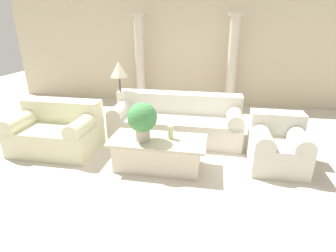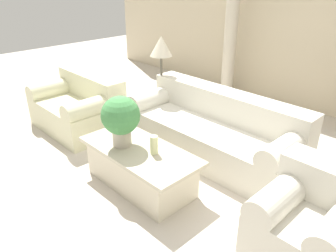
{
  "view_description": "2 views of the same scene",
  "coord_description": "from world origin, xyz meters",
  "px_view_note": "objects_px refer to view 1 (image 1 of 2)",
  "views": [
    {
      "loc": [
        0.65,
        -3.8,
        2.07
      ],
      "look_at": [
        -0.02,
        -0.17,
        0.6
      ],
      "focal_mm": 28.0,
      "sensor_mm": 36.0,
      "label": 1
    },
    {
      "loc": [
        2.33,
        -2.32,
        2.23
      ],
      "look_at": [
        -0.17,
        0.1,
        0.57
      ],
      "focal_mm": 35.0,
      "sensor_mm": 36.0,
      "label": 2
    }
  ],
  "objects_px": {
    "sofa_long": "(177,121)",
    "armchair": "(277,144)",
    "loveseat": "(57,130)",
    "floor_lamp": "(119,75)",
    "potted_plant": "(142,119)",
    "coffee_table": "(158,153)"
  },
  "relations": [
    {
      "from": "sofa_long",
      "to": "potted_plant",
      "type": "height_order",
      "value": "potted_plant"
    },
    {
      "from": "sofa_long",
      "to": "armchair",
      "type": "xyz_separation_m",
      "value": [
        1.66,
        -0.76,
        0.02
      ]
    },
    {
      "from": "loveseat",
      "to": "floor_lamp",
      "type": "distance_m",
      "value": 1.5
    },
    {
      "from": "sofa_long",
      "to": "loveseat",
      "type": "distance_m",
      "value": 2.12
    },
    {
      "from": "sofa_long",
      "to": "floor_lamp",
      "type": "xyz_separation_m",
      "value": [
        -1.12,
        0.12,
        0.81
      ]
    },
    {
      "from": "loveseat",
      "to": "coffee_table",
      "type": "height_order",
      "value": "loveseat"
    },
    {
      "from": "sofa_long",
      "to": "armchair",
      "type": "height_order",
      "value": "sofa_long"
    },
    {
      "from": "floor_lamp",
      "to": "loveseat",
      "type": "bearing_deg",
      "value": -129.99
    },
    {
      "from": "sofa_long",
      "to": "floor_lamp",
      "type": "distance_m",
      "value": 1.39
    },
    {
      "from": "potted_plant",
      "to": "sofa_long",
      "type": "bearing_deg",
      "value": 76.17
    },
    {
      "from": "floor_lamp",
      "to": "potted_plant",
      "type": "bearing_deg",
      "value": -58.95
    },
    {
      "from": "floor_lamp",
      "to": "armchair",
      "type": "bearing_deg",
      "value": -17.59
    },
    {
      "from": "sofa_long",
      "to": "coffee_table",
      "type": "height_order",
      "value": "sofa_long"
    },
    {
      "from": "loveseat",
      "to": "armchair",
      "type": "distance_m",
      "value": 3.6
    },
    {
      "from": "sofa_long",
      "to": "coffee_table",
      "type": "xyz_separation_m",
      "value": [
        -0.1,
        -1.16,
        -0.1
      ]
    },
    {
      "from": "loveseat",
      "to": "floor_lamp",
      "type": "height_order",
      "value": "floor_lamp"
    },
    {
      "from": "potted_plant",
      "to": "armchair",
      "type": "distance_m",
      "value": 2.07
    },
    {
      "from": "floor_lamp",
      "to": "armchair",
      "type": "xyz_separation_m",
      "value": [
        2.78,
        -0.88,
        -0.79
      ]
    },
    {
      "from": "potted_plant",
      "to": "floor_lamp",
      "type": "xyz_separation_m",
      "value": [
        -0.82,
        1.36,
        0.34
      ]
    },
    {
      "from": "armchair",
      "to": "coffee_table",
      "type": "bearing_deg",
      "value": -167.17
    },
    {
      "from": "sofa_long",
      "to": "loveseat",
      "type": "xyz_separation_m",
      "value": [
        -1.94,
        -0.85,
        0.01
      ]
    },
    {
      "from": "potted_plant",
      "to": "armchair",
      "type": "xyz_separation_m",
      "value": [
        1.96,
        0.48,
        -0.45
      ]
    }
  ]
}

